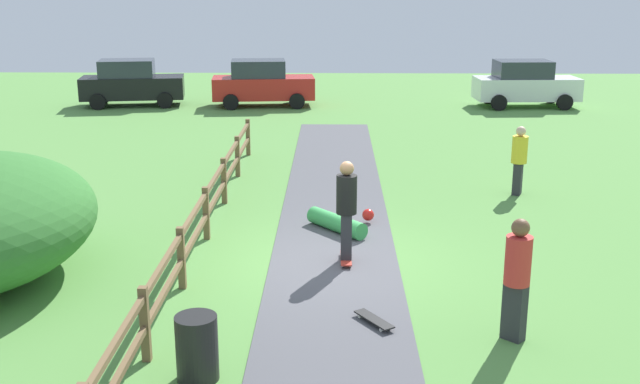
% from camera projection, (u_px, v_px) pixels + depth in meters
% --- Properties ---
extents(ground_plane, '(60.00, 60.00, 0.00)m').
position_uv_depth(ground_plane, '(334.00, 262.00, 14.22)').
color(ground_plane, '#568E42').
extents(asphalt_path, '(2.40, 28.00, 0.02)m').
position_uv_depth(asphalt_path, '(334.00, 262.00, 14.22)').
color(asphalt_path, '#515156').
rests_on(asphalt_path, ground_plane).
extents(wooden_fence, '(0.12, 18.12, 1.10)m').
position_uv_depth(wooden_fence, '(195.00, 228.00, 14.09)').
color(wooden_fence, brown).
rests_on(wooden_fence, ground_plane).
extents(trash_bin, '(0.56, 0.56, 0.90)m').
position_uv_depth(trash_bin, '(197.00, 348.00, 9.95)').
color(trash_bin, black).
rests_on(trash_bin, ground_plane).
extents(skater_riding, '(0.38, 0.80, 1.93)m').
position_uv_depth(skater_riding, '(347.00, 206.00, 13.90)').
color(skater_riding, '#B23326').
rests_on(skater_riding, asphalt_path).
extents(skater_fallen, '(1.46, 1.42, 0.36)m').
position_uv_depth(skater_fallen, '(339.00, 222.00, 15.92)').
color(skater_fallen, green).
rests_on(skater_fallen, asphalt_path).
extents(skateboard_loose, '(0.61, 0.78, 0.08)m').
position_uv_depth(skateboard_loose, '(374.00, 320.00, 11.62)').
color(skateboard_loose, black).
rests_on(skateboard_loose, asphalt_path).
extents(bystander_red, '(0.54, 0.54, 1.86)m').
position_uv_depth(bystander_red, '(517.00, 273.00, 10.91)').
color(bystander_red, '#2D2D33').
rests_on(bystander_red, ground_plane).
extents(bystander_yellow, '(0.50, 0.50, 1.71)m').
position_uv_depth(bystander_yellow, '(519.00, 157.00, 18.48)').
color(bystander_yellow, '#2D2D33').
rests_on(bystander_yellow, ground_plane).
extents(parked_car_white, '(4.29, 2.18, 1.92)m').
position_uv_depth(parked_car_white, '(525.00, 84.00, 31.41)').
color(parked_car_white, silver).
rests_on(parked_car_white, ground_plane).
extents(parked_car_black, '(4.41, 2.49, 1.92)m').
position_uv_depth(parked_car_black, '(131.00, 83.00, 31.70)').
color(parked_car_black, black).
rests_on(parked_car_black, ground_plane).
extents(parked_car_red, '(4.35, 2.33, 1.92)m').
position_uv_depth(parked_car_red, '(262.00, 83.00, 31.60)').
color(parked_car_red, red).
rests_on(parked_car_red, ground_plane).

